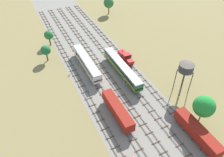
{
  "coord_description": "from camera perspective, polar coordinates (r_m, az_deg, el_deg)",
  "views": [
    {
      "loc": [
        -22.86,
        4.81,
        45.7
      ],
      "look_at": [
        0.0,
        53.36,
        1.5
      ],
      "focal_mm": 35.49,
      "sensor_mm": 36.0,
      "label": 1
    }
  ],
  "objects": [
    {
      "name": "shunter_loco_centre_right_far",
      "position": [
        78.66,
        3.62,
        5.65
      ],
      "size": [
        2.74,
        8.46,
        3.1
      ],
      "color": "red",
      "rests_on": "ground"
    },
    {
      "name": "track_centre_right",
      "position": [
        76.42,
        5.22,
        2.69
      ],
      "size": [
        2.4,
        126.0,
        0.29
      ],
      "color": "#47382D",
      "rests_on": "ground"
    },
    {
      "name": "lineside_tree_2",
      "position": [
        114.43,
        -0.87,
        18.9
      ],
      "size": [
        4.96,
        4.96,
        7.99
      ],
      "color": "#4C331E",
      "rests_on": "ground"
    },
    {
      "name": "track_far_left",
      "position": [
        70.58,
        -8.19,
        -1.22
      ],
      "size": [
        2.4,
        126.0,
        0.29
      ],
      "color": "#47382D",
      "rests_on": "ground"
    },
    {
      "name": "freight_boxcar_centre_right_near",
      "position": [
        57.82,
        21.12,
        -12.67
      ],
      "size": [
        2.87,
        14.0,
        3.6
      ],
      "color": "maroon",
      "rests_on": "ground"
    },
    {
      "name": "water_tower",
      "position": [
        65.23,
        18.61,
        2.71
      ],
      "size": [
        4.43,
        4.43,
        10.36
      ],
      "color": "#2D2826",
      "rests_on": "ground"
    },
    {
      "name": "signal_post_nearest",
      "position": [
        76.24,
        -9.01,
        5.34
      ],
      "size": [
        0.28,
        0.47,
        5.54
      ],
      "color": "gray",
      "rests_on": "ground"
    },
    {
      "name": "passenger_coach_centre_midfar",
      "position": [
        72.14,
        2.59,
        2.76
      ],
      "size": [
        2.96,
        22.0,
        3.8
      ],
      "color": "#286638",
      "rests_on": "ground"
    },
    {
      "name": "lineside_tree_4",
      "position": [
        58.51,
        22.64,
        -6.64
      ],
      "size": [
        5.44,
        5.44,
        9.11
      ],
      "color": "#4C331E",
      "rests_on": "ground"
    },
    {
      "name": "signal_post_near",
      "position": [
        66.87,
        3.11,
        -0.11
      ],
      "size": [
        0.28,
        0.47,
        4.93
      ],
      "color": "gray",
      "rests_on": "ground"
    },
    {
      "name": "diesel_railcar_left_farther",
      "position": [
        74.97,
        -6.55,
        4.09
      ],
      "size": [
        2.96,
        20.5,
        3.8
      ],
      "color": "white",
      "rests_on": "ground"
    },
    {
      "name": "track_left",
      "position": [
        71.62,
        -4.65,
        -0.18
      ],
      "size": [
        2.4,
        126.0,
        0.29
      ],
      "color": "#47382D",
      "rests_on": "ground"
    },
    {
      "name": "ballast_bed",
      "position": [
        72.33,
        -0.89,
        0.29
      ],
      "size": [
        22.79,
        176.0,
        0.01
      ],
      "primitive_type": "cube",
      "color": "gray",
      "rests_on": "ground"
    },
    {
      "name": "lineside_tree_3",
      "position": [
        81.11,
        -16.72,
        6.99
      ],
      "size": [
        3.47,
        3.47,
        6.08
      ],
      "color": "#4C331E",
      "rests_on": "ground"
    },
    {
      "name": "track_centre_left",
      "position": [
        72.95,
        -1.22,
        0.82
      ],
      "size": [
        2.4,
        126.0,
        0.29
      ],
      "color": "#47382D",
      "rests_on": "ground"
    },
    {
      "name": "freight_boxcar_left_mid",
      "position": [
        58.62,
        1.44,
        -8.08
      ],
      "size": [
        2.87,
        14.0,
        3.6
      ],
      "color": "maroon",
      "rests_on": "ground"
    },
    {
      "name": "track_centre",
      "position": [
        74.56,
        2.07,
        1.78
      ],
      "size": [
        2.4,
        126.0,
        0.29
      ],
      "color": "#47382D",
      "rests_on": "ground"
    },
    {
      "name": "lineside_tree_1",
      "position": [
        90.35,
        -16.0,
        10.69
      ],
      "size": [
        3.52,
        3.52,
        6.18
      ],
      "color": "#4C331E",
      "rests_on": "ground"
    },
    {
      "name": "ground_plane",
      "position": [
        72.33,
        -0.89,
        0.29
      ],
      "size": [
        480.0,
        480.0,
        0.0
      ],
      "primitive_type": "plane",
      "color": "olive"
    }
  ]
}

